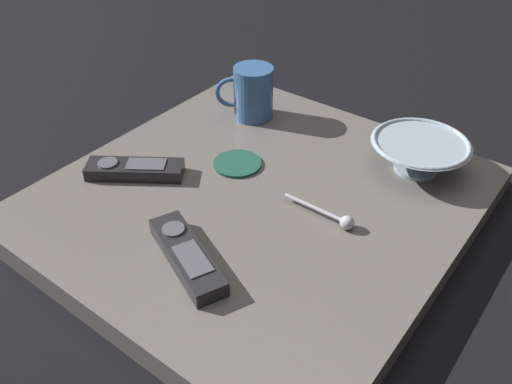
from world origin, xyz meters
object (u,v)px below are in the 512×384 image
at_px(tv_remote_near, 187,255).
at_px(tv_remote_far, 135,169).
at_px(drink_coaster, 237,164).
at_px(cereal_bowl, 419,153).
at_px(teaspoon, 338,219).
at_px(coffee_mug, 252,93).

height_order(tv_remote_near, tv_remote_far, tv_remote_near).
xyz_separation_m(tv_remote_far, drink_coaster, (0.13, -0.12, -0.01)).
distance_m(cereal_bowl, tv_remote_far, 0.48).
distance_m(teaspoon, tv_remote_near, 0.23).
bearing_deg(cereal_bowl, tv_remote_far, 129.14).
distance_m(tv_remote_far, drink_coaster, 0.18).
height_order(coffee_mug, tv_remote_far, coffee_mug).
bearing_deg(teaspoon, cereal_bowl, -9.10).
height_order(cereal_bowl, tv_remote_far, cereal_bowl).
height_order(cereal_bowl, coffee_mug, coffee_mug).
height_order(teaspoon, tv_remote_near, tv_remote_near).
relative_size(cereal_bowl, coffee_mug, 1.61).
distance_m(coffee_mug, drink_coaster, 0.18).
bearing_deg(tv_remote_near, teaspoon, -32.50).
relative_size(teaspoon, drink_coaster, 1.46).
bearing_deg(tv_remote_far, cereal_bowl, -50.86).
bearing_deg(teaspoon, coffee_mug, 58.79).
bearing_deg(drink_coaster, tv_remote_far, 137.35).
relative_size(coffee_mug, teaspoon, 0.84).
distance_m(cereal_bowl, coffee_mug, 0.34).
bearing_deg(teaspoon, tv_remote_near, 147.50).
bearing_deg(cereal_bowl, teaspoon, 170.90).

